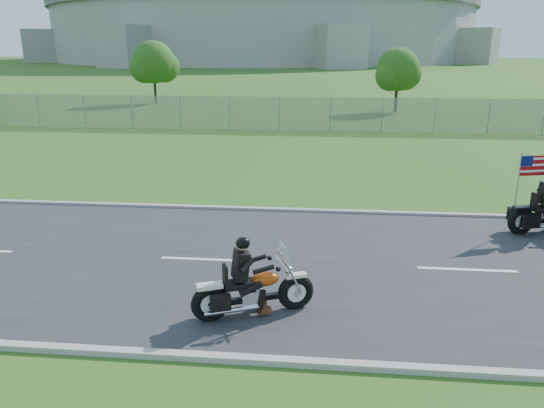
# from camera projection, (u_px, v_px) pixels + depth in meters

# --- Properties ---
(ground) EXTENTS (420.00, 420.00, 0.00)m
(ground) POSITION_uv_depth(u_px,v_px,m) (291.00, 264.00, 12.38)
(ground) COLOR #235019
(ground) RESTS_ON ground
(road) EXTENTS (120.00, 8.00, 0.04)m
(road) POSITION_uv_depth(u_px,v_px,m) (291.00, 264.00, 12.38)
(road) COLOR #28282B
(road) RESTS_ON ground
(curb_north) EXTENTS (120.00, 0.18, 0.12)m
(curb_north) POSITION_uv_depth(u_px,v_px,m) (300.00, 211.00, 16.22)
(curb_north) COLOR #9E9B93
(curb_north) RESTS_ON ground
(curb_south) EXTENTS (120.00, 0.18, 0.12)m
(curb_south) POSITION_uv_depth(u_px,v_px,m) (275.00, 361.00, 8.51)
(curb_south) COLOR #9E9B93
(curb_south) RESTS_ON ground
(fence) EXTENTS (60.00, 0.03, 2.00)m
(fence) POSITION_uv_depth(u_px,v_px,m) (229.00, 113.00, 31.62)
(fence) COLOR gray
(fence) RESTS_ON ground
(stadium) EXTENTS (140.40, 140.40, 29.20)m
(stadium) POSITION_uv_depth(u_px,v_px,m) (264.00, 10.00, 171.74)
(stadium) COLOR #A3A099
(stadium) RESTS_ON ground
(tree_fence_near) EXTENTS (3.52, 3.28, 4.75)m
(tree_fence_near) POSITION_uv_depth(u_px,v_px,m) (398.00, 72.00, 39.56)
(tree_fence_near) COLOR #382316
(tree_fence_near) RESTS_ON ground
(tree_fence_mid) EXTENTS (3.96, 3.69, 5.30)m
(tree_fence_mid) POSITION_uv_depth(u_px,v_px,m) (154.00, 64.00, 45.18)
(tree_fence_mid) COLOR #382316
(tree_fence_mid) RESTS_ON ground
(motorcycle_lead) EXTENTS (2.27, 1.18, 1.61)m
(motorcycle_lead) POSITION_uv_depth(u_px,v_px,m) (252.00, 291.00, 9.90)
(motorcycle_lead) COLOR black
(motorcycle_lead) RESTS_ON ground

